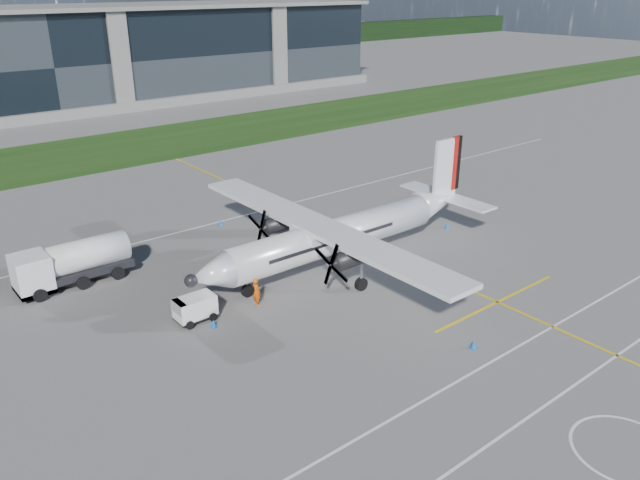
% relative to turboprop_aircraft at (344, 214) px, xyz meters
% --- Properties ---
extents(ground, '(400.00, 400.00, 0.00)m').
position_rel_turboprop_aircraft_xyz_m(ground, '(0.86, 35.21, -3.87)').
color(ground, '#585653').
rests_on(ground, ground).
extents(grass_strip, '(400.00, 18.00, 0.04)m').
position_rel_turboprop_aircraft_xyz_m(grass_strip, '(0.86, 43.21, -3.85)').
color(grass_strip, '#17390F').
rests_on(grass_strip, ground).
extents(terminal_building, '(120.00, 20.00, 15.00)m').
position_rel_turboprop_aircraft_xyz_m(terminal_building, '(0.86, 75.21, 3.63)').
color(terminal_building, black).
rests_on(terminal_building, ground).
extents(yellow_taxiway_centerline, '(0.20, 70.00, 0.01)m').
position_rel_turboprop_aircraft_xyz_m(yellow_taxiway_centerline, '(3.86, 5.21, -3.87)').
color(yellow_taxiway_centerline, yellow).
rests_on(yellow_taxiway_centerline, ground).
extents(white_lane_line, '(90.00, 0.15, 0.01)m').
position_rel_turboprop_aircraft_xyz_m(white_lane_line, '(0.86, -18.79, -3.87)').
color(white_lane_line, white).
rests_on(white_lane_line, ground).
extents(turboprop_aircraft, '(24.91, 25.83, 7.75)m').
position_rel_turboprop_aircraft_xyz_m(turboprop_aircraft, '(0.00, 0.00, 0.00)').
color(turboprop_aircraft, white).
rests_on(turboprop_aircraft, ground).
extents(fuel_tanker_truck, '(8.04, 2.61, 3.02)m').
position_rel_turboprop_aircraft_xyz_m(fuel_tanker_truck, '(-17.01, 9.03, -2.37)').
color(fuel_tanker_truck, white).
rests_on(fuel_tanker_truck, ground).
extents(baggage_tug, '(2.61, 1.57, 1.57)m').
position_rel_turboprop_aircraft_xyz_m(baggage_tug, '(-12.45, -0.61, -3.09)').
color(baggage_tug, white).
rests_on(baggage_tug, ground).
extents(ground_crew_person, '(0.65, 0.90, 2.16)m').
position_rel_turboprop_aircraft_xyz_m(ground_crew_person, '(-8.49, -1.37, -2.79)').
color(ground_crew_person, '#F25907').
rests_on(ground_crew_person, ground).
extents(safety_cone_stbdwing, '(0.36, 0.36, 0.50)m').
position_rel_turboprop_aircraft_xyz_m(safety_cone_stbdwing, '(-3.03, 12.46, -3.62)').
color(safety_cone_stbdwing, blue).
rests_on(safety_cone_stbdwing, ground).
extents(safety_cone_nose_stbd, '(0.36, 0.36, 0.50)m').
position_rel_turboprop_aircraft_xyz_m(safety_cone_nose_stbd, '(-11.74, 0.77, -3.62)').
color(safety_cone_nose_stbd, blue).
rests_on(safety_cone_nose_stbd, ground).
extents(safety_cone_portwing, '(0.36, 0.36, 0.50)m').
position_rel_turboprop_aircraft_xyz_m(safety_cone_portwing, '(-1.76, -13.30, -3.62)').
color(safety_cone_portwing, blue).
rests_on(safety_cone_portwing, ground).
extents(safety_cone_nose_port, '(0.36, 0.36, 0.50)m').
position_rel_turboprop_aircraft_xyz_m(safety_cone_nose_port, '(-12.01, -2.00, -3.62)').
color(safety_cone_nose_port, blue).
rests_on(safety_cone_nose_port, ground).
extents(safety_cone_tail, '(0.36, 0.36, 0.50)m').
position_rel_turboprop_aircraft_xyz_m(safety_cone_tail, '(11.48, -0.08, -3.62)').
color(safety_cone_tail, blue).
rests_on(safety_cone_tail, ground).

